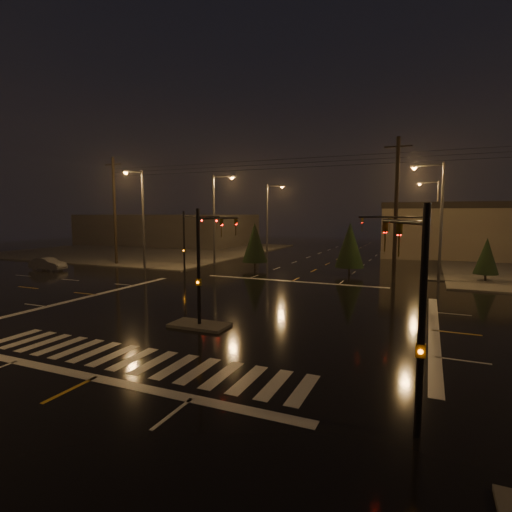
% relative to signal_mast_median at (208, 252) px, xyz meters
% --- Properties ---
extents(ground, '(140.00, 140.00, 0.00)m').
position_rel_signal_mast_median_xyz_m(ground, '(-0.00, 3.07, -3.75)').
color(ground, black).
rests_on(ground, ground).
extents(sidewalk_nw, '(36.00, 36.00, 0.12)m').
position_rel_signal_mast_median_xyz_m(sidewalk_nw, '(-30.00, 33.07, -3.69)').
color(sidewalk_nw, '#46433E').
rests_on(sidewalk_nw, ground).
extents(median_island, '(3.00, 1.60, 0.15)m').
position_rel_signal_mast_median_xyz_m(median_island, '(-0.00, -0.93, -3.68)').
color(median_island, '#46433E').
rests_on(median_island, ground).
extents(crosswalk, '(15.00, 2.60, 0.01)m').
position_rel_signal_mast_median_xyz_m(crosswalk, '(-0.00, -5.93, -3.75)').
color(crosswalk, beige).
rests_on(crosswalk, ground).
extents(stop_bar_near, '(16.00, 0.50, 0.01)m').
position_rel_signal_mast_median_xyz_m(stop_bar_near, '(-0.00, -7.93, -3.75)').
color(stop_bar_near, beige).
rests_on(stop_bar_near, ground).
extents(stop_bar_far, '(16.00, 0.50, 0.01)m').
position_rel_signal_mast_median_xyz_m(stop_bar_far, '(-0.00, 14.07, -3.75)').
color(stop_bar_far, beige).
rests_on(stop_bar_far, ground).
extents(commercial_block, '(30.00, 18.00, 5.60)m').
position_rel_signal_mast_median_xyz_m(commercial_block, '(-35.00, 45.07, -0.95)').
color(commercial_block, '#3C3834').
rests_on(commercial_block, ground).
extents(signal_mast_median, '(0.25, 4.59, 6.00)m').
position_rel_signal_mast_median_xyz_m(signal_mast_median, '(0.00, 0.00, 0.00)').
color(signal_mast_median, black).
rests_on(signal_mast_median, ground).
extents(signal_mast_ne, '(4.84, 1.86, 6.00)m').
position_rel_signal_mast_median_xyz_m(signal_mast_ne, '(9.50, 13.21, 0.04)').
color(signal_mast_ne, black).
rests_on(signal_mast_ne, ground).
extents(signal_mast_nw, '(4.84, 1.86, 6.00)m').
position_rel_signal_mast_median_xyz_m(signal_mast_nw, '(-9.50, 13.21, 0.04)').
color(signal_mast_nw, black).
rests_on(signal_mast_nw, ground).
extents(signal_mast_se, '(1.55, 3.87, 6.00)m').
position_rel_signal_mast_median_xyz_m(signal_mast_se, '(10.23, -6.68, -0.04)').
color(signal_mast_se, black).
rests_on(signal_mast_se, ground).
extents(streetlight_1, '(2.77, 0.32, 10.00)m').
position_rel_signal_mast_median_xyz_m(streetlight_1, '(-11.18, 21.07, 2.05)').
color(streetlight_1, '#38383A').
rests_on(streetlight_1, ground).
extents(streetlight_2, '(2.77, 0.32, 10.00)m').
position_rel_signal_mast_median_xyz_m(streetlight_2, '(-11.18, 37.07, 2.05)').
color(streetlight_2, '#38383A').
rests_on(streetlight_2, ground).
extents(streetlight_3, '(2.77, 0.32, 10.00)m').
position_rel_signal_mast_median_xyz_m(streetlight_3, '(11.18, 19.07, 2.05)').
color(streetlight_3, '#38383A').
rests_on(streetlight_3, ground).
extents(streetlight_4, '(2.77, 0.32, 10.00)m').
position_rel_signal_mast_median_xyz_m(streetlight_4, '(11.18, 39.07, 2.05)').
color(streetlight_4, '#38383A').
rests_on(streetlight_4, ground).
extents(streetlight_5, '(0.32, 2.77, 10.00)m').
position_rel_signal_mast_median_xyz_m(streetlight_5, '(-16.00, 14.26, 2.05)').
color(streetlight_5, '#38383A').
rests_on(streetlight_5, ground).
extents(utility_pole_0, '(2.20, 0.32, 12.00)m').
position_rel_signal_mast_median_xyz_m(utility_pole_0, '(-22.00, 17.07, 2.38)').
color(utility_pole_0, black).
rests_on(utility_pole_0, ground).
extents(utility_pole_1, '(2.20, 0.32, 12.00)m').
position_rel_signal_mast_median_xyz_m(utility_pole_1, '(8.00, 17.07, 2.38)').
color(utility_pole_1, black).
rests_on(utility_pole_1, ground).
extents(conifer_0, '(1.95, 1.95, 3.75)m').
position_rel_signal_mast_median_xyz_m(conifer_0, '(15.10, 20.12, -1.53)').
color(conifer_0, black).
rests_on(conifer_0, ground).
extents(conifer_3, '(2.64, 2.64, 4.82)m').
position_rel_signal_mast_median_xyz_m(conifer_3, '(-6.11, 20.15, -0.99)').
color(conifer_3, black).
rests_on(conifer_3, ground).
extents(conifer_4, '(2.72, 2.72, 4.95)m').
position_rel_signal_mast_median_xyz_m(conifer_4, '(3.78, 19.88, -0.93)').
color(conifer_4, black).
rests_on(conifer_4, ground).
extents(car_crossing, '(4.01, 1.62, 1.29)m').
position_rel_signal_mast_median_xyz_m(car_crossing, '(-25.11, 10.64, -3.10)').
color(car_crossing, slate).
rests_on(car_crossing, ground).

